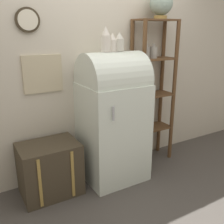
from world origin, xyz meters
name	(u,v)px	position (x,y,z in m)	size (l,w,h in m)	color
ground_plane	(123,184)	(0.00, 0.00, 0.00)	(12.00, 12.00, 0.00)	#4C4742
wall_back	(98,63)	(0.00, 0.57, 1.35)	(7.00, 0.09, 2.70)	beige
refrigerator	(113,116)	(0.00, 0.24, 0.78)	(0.70, 0.66, 1.50)	silver
suitcase_trunk	(50,169)	(-0.77, 0.28, 0.29)	(0.62, 0.47, 0.58)	#423828
shelf_unit	(153,86)	(0.68, 0.38, 1.03)	(0.56, 0.30, 1.85)	brown
globe	(161,4)	(0.74, 0.37, 2.02)	(0.28, 0.28, 0.32)	#AD8942
vase_left	(106,40)	(-0.08, 0.24, 1.63)	(0.10, 0.10, 0.26)	silver
vase_center	(113,43)	(0.00, 0.25, 1.59)	(0.09, 0.09, 0.19)	silver
vase_right	(119,42)	(0.08, 0.24, 1.60)	(0.10, 0.10, 0.20)	beige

